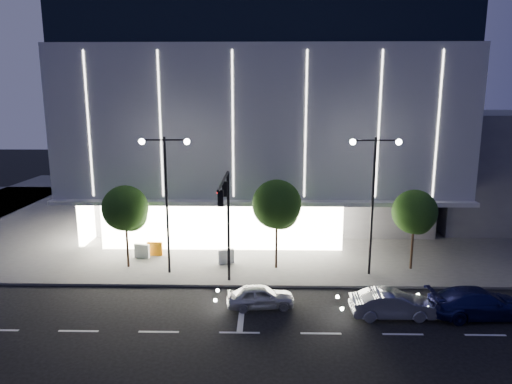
{
  "coord_description": "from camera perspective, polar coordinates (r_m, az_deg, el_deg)",
  "views": [
    {
      "loc": [
        3.22,
        -22.05,
        11.3
      ],
      "look_at": [
        2.61,
        8.64,
        5.0
      ],
      "focal_mm": 32.0,
      "sensor_mm": 36.0,
      "label": 1
    }
  ],
  "objects": [
    {
      "name": "barrier_c",
      "position": [
        34.02,
        -12.55,
        -6.93
      ],
      "size": [
        1.1,
        0.25,
        1.0
      ],
      "primitive_type": "cube",
      "rotation": [
        0.0,
        0.0,
        -0.0
      ],
      "color": "orange",
      "rests_on": "sidewalk_museum"
    },
    {
      "name": "tree_mid",
      "position": [
        29.91,
        2.65,
        -1.88
      ],
      "size": [
        3.25,
        3.25,
        6.15
      ],
      "color": "black",
      "rests_on": "ground"
    },
    {
      "name": "car_second",
      "position": [
        25.65,
        16.62,
        -13.29
      ],
      "size": [
        4.37,
        1.61,
        1.43
      ],
      "primitive_type": "imported",
      "rotation": [
        0.0,
        0.0,
        1.59
      ],
      "color": "#B1B4B9",
      "rests_on": "ground"
    },
    {
      "name": "tree_left",
      "position": [
        31.35,
        -15.97,
        -2.26
      ],
      "size": [
        3.02,
        3.02,
        5.72
      ],
      "color": "black",
      "rests_on": "ground"
    },
    {
      "name": "barrier_d",
      "position": [
        31.72,
        -3.78,
        -8.05
      ],
      "size": [
        1.12,
        0.59,
        1.0
      ],
      "primitive_type": "cube",
      "rotation": [
        0.0,
        0.0,
        0.33
      ],
      "color": "silver",
      "rests_on": "sidewalk_museum"
    },
    {
      "name": "annex_building",
      "position": [
        51.76,
        27.28,
        3.32
      ],
      "size": [
        16.0,
        20.0,
        10.0
      ],
      "primitive_type": "cube",
      "color": "#4C4C51",
      "rests_on": "ground"
    },
    {
      "name": "barrier_b",
      "position": [
        33.75,
        -14.06,
        -7.16
      ],
      "size": [
        1.13,
        0.5,
        1.0
      ],
      "primitive_type": "cube",
      "rotation": [
        0.0,
        0.0,
        -0.23
      ],
      "color": "silver",
      "rests_on": "sidewalk_museum"
    },
    {
      "name": "traffic_mast",
      "position": [
        26.25,
        -3.75,
        -2.25
      ],
      "size": [
        0.33,
        5.89,
        7.07
      ],
      "color": "black",
      "rests_on": "ground"
    },
    {
      "name": "tree_right",
      "position": [
        31.57,
        19.22,
        -2.65
      ],
      "size": [
        2.91,
        2.91,
        5.51
      ],
      "color": "black",
      "rests_on": "ground"
    },
    {
      "name": "street_lamp_west",
      "position": [
        29.23,
        -11.17,
        0.84
      ],
      "size": [
        3.16,
        0.36,
        9.0
      ],
      "color": "black",
      "rests_on": "ground"
    },
    {
      "name": "street_lamp_east",
      "position": [
        29.35,
        14.47,
        0.74
      ],
      "size": [
        3.16,
        0.36,
        9.0
      ],
      "color": "black",
      "rests_on": "ground"
    },
    {
      "name": "car_third",
      "position": [
        27.31,
        26.07,
        -12.34
      ],
      "size": [
        5.44,
        2.58,
        1.53
      ],
      "primitive_type": "imported",
      "rotation": [
        0.0,
        0.0,
        1.66
      ],
      "color": "#15174E",
      "rests_on": "ground"
    },
    {
      "name": "car_lead",
      "position": [
        25.71,
        0.56,
        -12.92
      ],
      "size": [
        3.87,
        1.93,
        1.27
      ],
      "primitive_type": "imported",
      "rotation": [
        0.0,
        0.0,
        1.69
      ],
      "color": "#B2B5BA",
      "rests_on": "ground"
    },
    {
      "name": "museum",
      "position": [
        44.41,
        0.83,
        8.98
      ],
      "size": [
        30.0,
        25.8,
        18.0
      ],
      "color": "#4C4C51",
      "rests_on": "ground"
    },
    {
      "name": "ground",
      "position": [
        24.99,
        -6.63,
        -15.37
      ],
      "size": [
        160.0,
        160.0,
        0.0
      ],
      "primitive_type": "plane",
      "color": "black",
      "rests_on": "ground"
    },
    {
      "name": "sidewalk_museum",
      "position": [
        47.43,
        3.26,
        -2.11
      ],
      "size": [
        70.0,
        40.0,
        0.15
      ],
      "primitive_type": "cube",
      "color": "#474747",
      "rests_on": "ground"
    }
  ]
}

